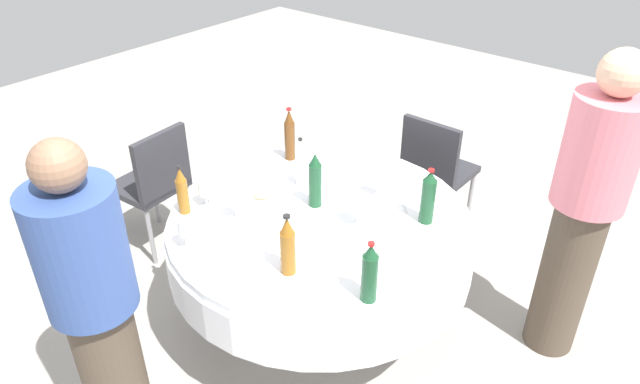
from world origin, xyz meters
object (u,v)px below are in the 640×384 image
Objects in this scene: wine_glass_mid at (235,201)px; chair_west at (435,166)px; bottle_dark_green_east at (428,197)px; bottle_dark_green_mid at (315,181)px; wine_glass_front at (184,228)px; plate_rear at (395,240)px; plate_left at (263,197)px; wine_glass_west at (358,205)px; plate_front at (237,272)px; bottle_dark_green_right at (370,273)px; bottle_clear_west at (301,164)px; wine_glass_far at (379,177)px; dining_table at (320,239)px; person_east at (584,210)px; bottle_amber_inner at (288,246)px; chair_far at (155,180)px; wine_glass_inner at (205,190)px; bottle_amber_far at (182,191)px; bottle_brown_near at (290,136)px; plate_north at (354,163)px; person_near at (97,310)px.

wine_glass_mid is 1.54m from chair_west.
bottle_dark_green_east is 0.95m from wine_glass_mid.
bottle_dark_green_mid is 1.98× the size of wine_glass_front.
plate_rear is (-0.66, 0.72, -0.10)m from wine_glass_front.
plate_left is (0.13, -0.75, 0.00)m from plate_rear.
plate_front is at bearing -16.07° from wine_glass_west.
bottle_clear_west is at bearing -121.93° from bottle_dark_green_right.
wine_glass_far is at bearing -165.18° from wine_glass_west.
bottle_dark_green_right reaches higher than chair_west.
person_east reaches higher than dining_table.
wine_glass_west is (-0.49, 0.02, -0.02)m from bottle_amber_inner.
wine_glass_front reaches higher than plate_front.
bottle_dark_green_mid is (-0.06, -0.08, 0.29)m from dining_table.
bottle_dark_green_right is 0.90m from wine_glass_front.
bottle_dark_green_right is 1.02× the size of bottle_clear_west.
chair_west is (-1.77, -0.00, -0.23)m from plate_front.
wine_glass_mid is 1.69m from person_east.
wine_glass_west reaches higher than plate_rear.
chair_far and chair_west have the same top height.
bottle_dark_green_mid is 1.18m from chair_west.
bottle_dark_green_mid is 2.29× the size of wine_glass_inner.
bottle_amber_far is at bearing -90.99° from bottle_amber_inner.
chair_far is at bearing -87.56° from plate_left.
person_east is (-1.12, 1.61, 0.00)m from bottle_amber_far.
wine_glass_front is 0.10× the size of person_east.
bottle_brown_near is 2.05× the size of wine_glass_front.
bottle_amber_far is 1.03m from plate_north.
bottle_brown_near is 1.05m from chair_west.
bottle_dark_green_mid is 0.28m from wine_glass_west.
dining_table is 0.31m from bottle_dark_green_mid.
bottle_brown_near is 0.37× the size of chair_west.
bottle_amber_inner reaches higher than wine_glass_west.
plate_rear is (0.11, 0.69, -0.12)m from bottle_clear_west.
bottle_clear_west is 0.77m from wine_glass_front.
plate_front is 0.60m from person_near.
person_near is at bearing -11.39° from wine_glass_far.
bottle_clear_west reaches higher than plate_rear.
bottle_brown_near is 0.64m from wine_glass_far.
wine_glass_west is 0.55m from plate_left.
bottle_amber_inner is 1.05m from plate_north.
person_east is (-0.70, 1.06, 0.27)m from dining_table.
plate_front is at bearing -66.33° from bottle_dark_green_right.
bottle_dark_green_right is 0.93× the size of bottle_dark_green_mid.
bottle_amber_far is 0.86m from chair_far.
person_east is at bearing 122.41° from wine_glass_inner.
wine_glass_mid is at bearing -64.54° from plate_rear.
person_east is (-0.99, 1.37, 0.02)m from wine_glass_mid.
plate_front is 1.14m from plate_north.
bottle_dark_green_mid is 0.36× the size of chair_far.
wine_glass_front is at bearing -18.72° from bottle_dark_green_mid.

